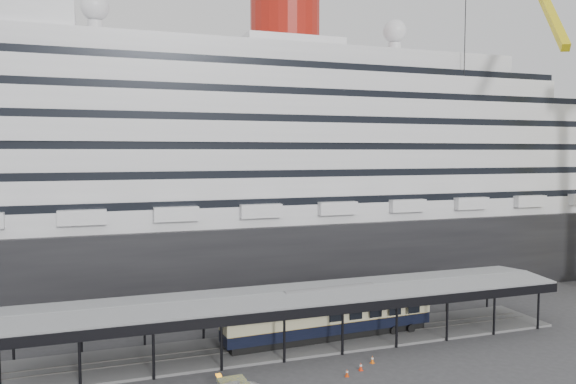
% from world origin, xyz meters
% --- Properties ---
extents(ground, '(200.00, 200.00, 0.00)m').
position_xyz_m(ground, '(0.00, 0.00, 0.00)').
color(ground, '#363639').
rests_on(ground, ground).
extents(cruise_ship, '(130.00, 30.00, 43.90)m').
position_xyz_m(cruise_ship, '(0.05, 32.00, 18.35)').
color(cruise_ship, black).
rests_on(cruise_ship, ground).
extents(platform_canopy, '(56.00, 9.18, 5.30)m').
position_xyz_m(platform_canopy, '(0.00, 5.00, 2.36)').
color(platform_canopy, slate).
rests_on(platform_canopy, ground).
extents(pullman_carriage, '(22.39, 4.06, 21.86)m').
position_xyz_m(pullman_carriage, '(3.37, 5.00, 2.65)').
color(pullman_carriage, black).
rests_on(pullman_carriage, ground).
extents(traffic_cone_left, '(0.44, 0.44, 0.67)m').
position_xyz_m(traffic_cone_left, '(1.06, -3.94, 0.33)').
color(traffic_cone_left, '#D33D0B').
rests_on(traffic_cone_left, ground).
extents(traffic_cone_mid, '(0.40, 0.40, 0.73)m').
position_xyz_m(traffic_cone_mid, '(2.77, -3.13, 0.36)').
color(traffic_cone_mid, red).
rests_on(traffic_cone_mid, ground).
extents(traffic_cone_right, '(0.48, 0.48, 0.71)m').
position_xyz_m(traffic_cone_right, '(4.52, -1.96, 0.35)').
color(traffic_cone_right, orange).
rests_on(traffic_cone_right, ground).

